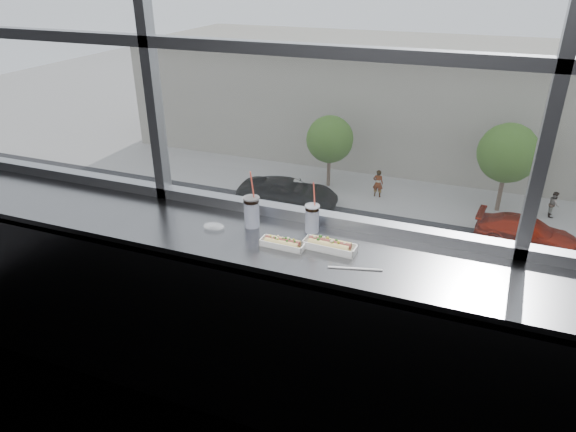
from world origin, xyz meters
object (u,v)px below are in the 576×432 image
(loose_straw, at_px, (355,268))
(car_far_a, at_px, (288,189))
(tree_left, at_px, (330,139))
(car_near_c, at_px, (403,288))
(soda_cup_left, at_px, (252,210))
(pedestrian_a, at_px, (378,181))
(car_far_b, at_px, (528,228))
(wrapper, at_px, (214,226))
(pedestrian_c, at_px, (555,202))
(hotdog_tray_right, at_px, (330,245))
(car_near_b, at_px, (296,266))
(tree_center, at_px, (508,153))
(car_near_a, at_px, (152,237))
(hotdog_tray_left, at_px, (283,243))
(soda_cup_right, at_px, (312,217))

(loose_straw, distance_m, car_far_a, 28.45)
(tree_left, bearing_deg, car_near_c, -60.04)
(soda_cup_left, relative_size, car_near_c, 0.05)
(pedestrian_a, bearing_deg, car_far_b, 158.44)
(wrapper, bearing_deg, tree_left, 105.09)
(pedestrian_c, bearing_deg, car_near_c, 151.60)
(wrapper, height_order, car_far_b, wrapper)
(hotdog_tray_right, distance_m, wrapper, 0.64)
(car_near_b, xyz_separation_m, tree_center, (8.41, 12.00, 2.46))
(hotdog_tray_right, bearing_deg, soda_cup_left, 171.60)
(loose_straw, bearing_deg, pedestrian_c, 65.36)
(soda_cup_left, relative_size, pedestrian_a, 0.15)
(car_near_a, bearing_deg, car_near_c, -90.60)
(hotdog_tray_left, relative_size, hotdog_tray_right, 0.84)
(hotdog_tray_right, relative_size, pedestrian_a, 0.13)
(car_near_c, height_order, pedestrian_a, car_near_c)
(car_far_b, bearing_deg, soda_cup_right, 177.89)
(hotdog_tray_right, distance_m, loose_straw, 0.21)
(car_near_c, xyz_separation_m, pedestrian_c, (6.64, 12.28, -0.21))
(hotdog_tray_left, distance_m, wrapper, 0.42)
(hotdog_tray_right, distance_m, soda_cup_left, 0.48)
(wrapper, height_order, car_near_c, wrapper)
(car_near_a, distance_m, tree_center, 20.17)
(hotdog_tray_left, distance_m, soda_cup_right, 0.23)
(car_far_b, bearing_deg, car_near_a, 121.66)
(wrapper, bearing_deg, car_far_a, 110.21)
(pedestrian_a, bearing_deg, tree_center, -175.12)
(loose_straw, bearing_deg, hotdog_tray_right, 126.99)
(hotdog_tray_left, bearing_deg, car_near_c, 95.45)
(hotdog_tray_right, distance_m, car_near_c, 19.66)
(car_far_b, xyz_separation_m, tree_left, (-12.00, 4.00, 2.17))
(hotdog_tray_right, height_order, car_far_a, hotdog_tray_right)
(hotdog_tray_right, bearing_deg, car_near_b, 113.50)
(soda_cup_left, xyz_separation_m, loose_straw, (0.63, -0.22, -0.09))
(car_near_c, bearing_deg, hotdog_tray_right, -178.17)
(soda_cup_right, height_order, car_near_b, soda_cup_right)
(car_far_b, bearing_deg, wrapper, 176.81)
(car_near_a, bearing_deg, car_far_a, -27.95)
(hotdog_tray_left, distance_m, pedestrian_c, 31.20)
(car_far_a, bearing_deg, pedestrian_a, -60.53)
(car_near_c, relative_size, tree_center, 1.25)
(hotdog_tray_left, distance_m, car_far_a, 28.27)
(car_far_a, distance_m, pedestrian_a, 5.83)
(wrapper, relative_size, tree_center, 0.02)
(wrapper, bearing_deg, loose_straw, -8.75)
(wrapper, relative_size, car_near_c, 0.02)
(soda_cup_left, bearing_deg, pedestrian_c, 78.56)
(hotdog_tray_left, relative_size, tree_center, 0.04)
(soda_cup_right, relative_size, pedestrian_a, 0.13)
(soda_cup_left, xyz_separation_m, car_far_a, (-9.12, 24.18, -11.02))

